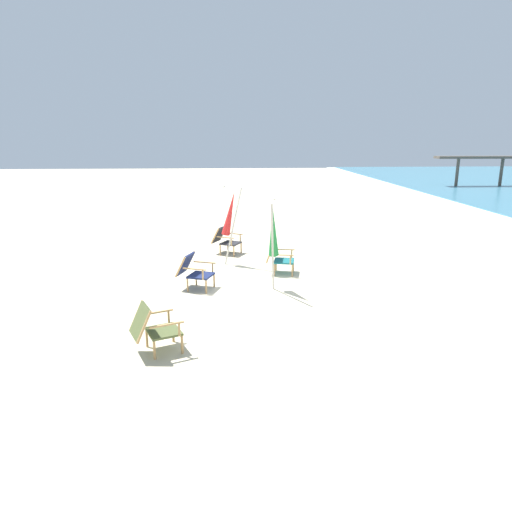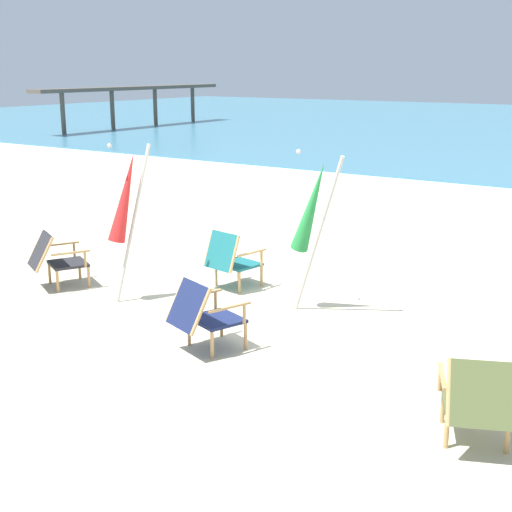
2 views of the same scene
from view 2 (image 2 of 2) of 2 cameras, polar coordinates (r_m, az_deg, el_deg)
The scene contains 9 objects.
ground_plane at distance 8.82m, azimuth -0.27°, elevation -4.83°, with size 80.00×80.00×0.00m, color beige.
surf_band at distance 18.54m, azimuth 18.80°, elevation 4.97°, with size 80.00×1.10×0.06m, color white.
beach_chair_front_left at distance 9.79m, azimuth -2.02°, elevation -0.19°, with size 0.69×0.77×0.82m.
beach_chair_back_left at distance 10.22m, azimuth -15.74°, elevation -0.14°, with size 0.86×0.93×0.79m.
beach_chair_back_right at distance 7.67m, azimuth -4.20°, elevation -4.59°, with size 0.79×0.89×0.79m.
beach_chair_front_right at distance 6.04m, azimuth 17.40°, elevation -10.85°, with size 0.81×0.90×0.80m.
umbrella_furled_green at distance 8.63m, azimuth 4.48°, elevation 3.80°, with size 0.77×0.32×2.03m.
umbrella_furled_red at distance 9.23m, azimuth -10.40°, elevation 4.52°, with size 0.44×0.59×2.07m.
pier_distant at distance 35.82m, azimuth -9.75°, elevation 12.86°, with size 0.90×12.05×2.05m.
Camera 2 is at (4.64, -6.89, 2.98)m, focal length 50.00 mm.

